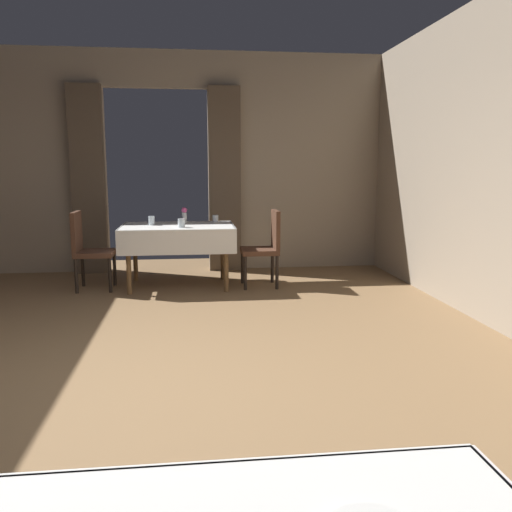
# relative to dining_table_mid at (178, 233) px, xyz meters

# --- Properties ---
(ground) EXTENTS (10.08, 10.08, 0.00)m
(ground) POSITION_rel_dining_table_mid_xyz_m (-0.29, -3.06, -0.65)
(ground) COLOR olive
(wall_back) EXTENTS (6.40, 0.27, 3.00)m
(wall_back) POSITION_rel_dining_table_mid_xyz_m (-0.29, 1.12, 0.86)
(wall_back) COLOR gray
(wall_back) RESTS_ON ground
(dining_table_mid) EXTENTS (1.35, 0.97, 0.75)m
(dining_table_mid) POSITION_rel_dining_table_mid_xyz_m (0.00, 0.00, 0.00)
(dining_table_mid) COLOR brown
(dining_table_mid) RESTS_ON ground
(chair_mid_left) EXTENTS (0.44, 0.44, 0.93)m
(chair_mid_left) POSITION_rel_dining_table_mid_xyz_m (-1.06, -0.05, -0.14)
(chair_mid_left) COLOR black
(chair_mid_left) RESTS_ON ground
(chair_mid_right) EXTENTS (0.44, 0.44, 0.93)m
(chair_mid_right) POSITION_rel_dining_table_mid_xyz_m (1.06, -0.11, -0.14)
(chair_mid_right) COLOR black
(chair_mid_right) RESTS_ON ground
(flower_vase_mid) EXTENTS (0.07, 0.07, 0.20)m
(flower_vase_mid) POSITION_rel_dining_table_mid_xyz_m (0.08, 0.26, 0.20)
(flower_vase_mid) COLOR silver
(flower_vase_mid) RESTS_ON dining_table_mid
(glass_mid_b) EXTENTS (0.08, 0.08, 0.10)m
(glass_mid_b) POSITION_rel_dining_table_mid_xyz_m (0.05, -0.24, 0.15)
(glass_mid_b) COLOR silver
(glass_mid_b) RESTS_ON dining_table_mid
(glass_mid_c) EXTENTS (0.08, 0.08, 0.09)m
(glass_mid_c) POSITION_rel_dining_table_mid_xyz_m (0.47, 0.33, 0.14)
(glass_mid_c) COLOR silver
(glass_mid_c) RESTS_ON dining_table_mid
(glass_mid_d) EXTENTS (0.07, 0.07, 0.11)m
(glass_mid_d) POSITION_rel_dining_table_mid_xyz_m (-0.31, 0.06, 0.15)
(glass_mid_d) COLOR silver
(glass_mid_d) RESTS_ON dining_table_mid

